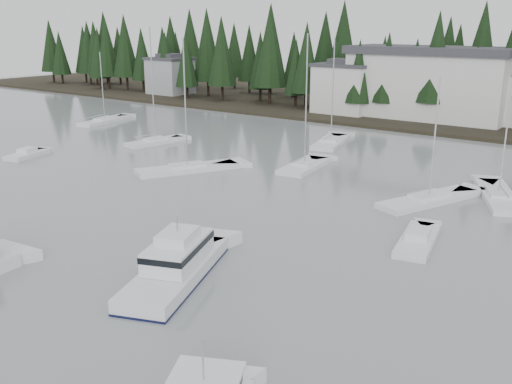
{
  "coord_description": "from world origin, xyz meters",
  "views": [
    {
      "loc": [
        26.51,
        -6.0,
        14.79
      ],
      "look_at": [
        1.95,
        27.32,
        2.5
      ],
      "focal_mm": 40.0,
      "sensor_mm": 36.0,
      "label": 1
    }
  ],
  "objects_px": {
    "sailboat_2": "(429,202)",
    "sailboat_9": "(155,143)",
    "sailboat_0": "(331,143)",
    "house_west": "(345,87)",
    "sailboat_1": "(105,122)",
    "runabout_0": "(27,156)",
    "house_far_west": "(170,75)",
    "cabin_cruiser_center": "(177,268)",
    "sailboat_5": "(498,198)",
    "runabout_1": "(418,242)",
    "sailboat_8": "(304,168)",
    "harbor_inn": "(443,84)",
    "sailboat_6": "(188,170)"
  },
  "relations": [
    {
      "from": "sailboat_2",
      "to": "sailboat_9",
      "type": "height_order",
      "value": "sailboat_9"
    },
    {
      "from": "sailboat_0",
      "to": "sailboat_9",
      "type": "height_order",
      "value": "sailboat_9"
    },
    {
      "from": "house_west",
      "to": "sailboat_1",
      "type": "height_order",
      "value": "sailboat_1"
    },
    {
      "from": "house_west",
      "to": "sailboat_2",
      "type": "height_order",
      "value": "sailboat_2"
    },
    {
      "from": "sailboat_2",
      "to": "runabout_0",
      "type": "bearing_deg",
      "value": 124.76
    },
    {
      "from": "house_far_west",
      "to": "cabin_cruiser_center",
      "type": "xyz_separation_m",
      "value": [
        63.94,
        -64.44,
        -3.74
      ]
    },
    {
      "from": "cabin_cruiser_center",
      "to": "runabout_0",
      "type": "relative_size",
      "value": 1.85
    },
    {
      "from": "sailboat_2",
      "to": "sailboat_5",
      "type": "relative_size",
      "value": 0.94
    },
    {
      "from": "sailboat_1",
      "to": "sailboat_5",
      "type": "height_order",
      "value": "sailboat_5"
    },
    {
      "from": "runabout_1",
      "to": "house_west",
      "type": "bearing_deg",
      "value": 21.65
    },
    {
      "from": "house_far_west",
      "to": "cabin_cruiser_center",
      "type": "distance_m",
      "value": 90.86
    },
    {
      "from": "house_far_west",
      "to": "sailboat_8",
      "type": "distance_m",
      "value": 66.96
    },
    {
      "from": "harbor_inn",
      "to": "sailboat_6",
      "type": "bearing_deg",
      "value": -102.73
    },
    {
      "from": "sailboat_0",
      "to": "runabout_1",
      "type": "bearing_deg",
      "value": -156.24
    },
    {
      "from": "sailboat_6",
      "to": "sailboat_9",
      "type": "bearing_deg",
      "value": 86.6
    },
    {
      "from": "sailboat_2",
      "to": "sailboat_9",
      "type": "distance_m",
      "value": 37.28
    },
    {
      "from": "harbor_inn",
      "to": "sailboat_5",
      "type": "xyz_separation_m",
      "value": [
        18.24,
        -37.3,
        -5.72
      ]
    },
    {
      "from": "runabout_1",
      "to": "sailboat_5",
      "type": "bearing_deg",
      "value": -18.23
    },
    {
      "from": "house_far_west",
      "to": "sailboat_5",
      "type": "relative_size",
      "value": 0.72
    },
    {
      "from": "cabin_cruiser_center",
      "to": "sailboat_0",
      "type": "distance_m",
      "value": 42.4
    },
    {
      "from": "house_far_west",
      "to": "runabout_1",
      "type": "height_order",
      "value": "house_far_west"
    },
    {
      "from": "harbor_inn",
      "to": "runabout_0",
      "type": "bearing_deg",
      "value": -119.69
    },
    {
      "from": "house_west",
      "to": "runabout_1",
      "type": "bearing_deg",
      "value": -56.88
    },
    {
      "from": "sailboat_5",
      "to": "sailboat_8",
      "type": "relative_size",
      "value": 0.82
    },
    {
      "from": "harbor_inn",
      "to": "sailboat_9",
      "type": "height_order",
      "value": "sailboat_9"
    },
    {
      "from": "runabout_1",
      "to": "cabin_cruiser_center",
      "type": "bearing_deg",
      "value": 134.07
    },
    {
      "from": "sailboat_0",
      "to": "sailboat_6",
      "type": "xyz_separation_m",
      "value": [
        -5.21,
        -21.08,
        -0.0
      ]
    },
    {
      "from": "sailboat_0",
      "to": "sailboat_1",
      "type": "distance_m",
      "value": 37.0
    },
    {
      "from": "house_west",
      "to": "sailboat_9",
      "type": "distance_m",
      "value": 36.26
    },
    {
      "from": "sailboat_6",
      "to": "runabout_1",
      "type": "xyz_separation_m",
      "value": [
        26.98,
        -5.5,
        0.06
      ]
    },
    {
      "from": "house_far_west",
      "to": "harbor_inn",
      "type": "bearing_deg",
      "value": 1.35
    },
    {
      "from": "sailboat_8",
      "to": "harbor_inn",
      "type": "bearing_deg",
      "value": -9.25
    },
    {
      "from": "house_west",
      "to": "sailboat_0",
      "type": "bearing_deg",
      "value": -65.81
    },
    {
      "from": "sailboat_2",
      "to": "runabout_1",
      "type": "relative_size",
      "value": 1.54
    },
    {
      "from": "house_west",
      "to": "house_far_west",
      "type": "relative_size",
      "value": 1.13
    },
    {
      "from": "harbor_inn",
      "to": "sailboat_2",
      "type": "distance_m",
      "value": 44.43
    },
    {
      "from": "harbor_inn",
      "to": "cabin_cruiser_center",
      "type": "bearing_deg",
      "value": -84.02
    },
    {
      "from": "sailboat_5",
      "to": "sailboat_6",
      "type": "relative_size",
      "value": 0.85
    },
    {
      "from": "sailboat_0",
      "to": "house_west",
      "type": "bearing_deg",
      "value": 8.63
    },
    {
      "from": "house_far_west",
      "to": "sailboat_8",
      "type": "height_order",
      "value": "sailboat_8"
    },
    {
      "from": "runabout_1",
      "to": "sailboat_9",
      "type": "bearing_deg",
      "value": 59.96
    },
    {
      "from": "harbor_inn",
      "to": "sailboat_8",
      "type": "xyz_separation_m",
      "value": [
        -1.21,
        -38.06,
        -5.69
      ]
    },
    {
      "from": "cabin_cruiser_center",
      "to": "sailboat_5",
      "type": "bearing_deg",
      "value": -42.89
    },
    {
      "from": "harbor_inn",
      "to": "sailboat_6",
      "type": "height_order",
      "value": "sailboat_6"
    },
    {
      "from": "sailboat_1",
      "to": "runabout_1",
      "type": "bearing_deg",
      "value": -121.2
    },
    {
      "from": "cabin_cruiser_center",
      "to": "sailboat_2",
      "type": "distance_m",
      "value": 24.87
    },
    {
      "from": "sailboat_2",
      "to": "house_west",
      "type": "bearing_deg",
      "value": 57.96
    },
    {
      "from": "runabout_0",
      "to": "sailboat_8",
      "type": "bearing_deg",
      "value": -79.54
    },
    {
      "from": "sailboat_0",
      "to": "sailboat_2",
      "type": "relative_size",
      "value": 1.22
    },
    {
      "from": "sailboat_1",
      "to": "runabout_0",
      "type": "bearing_deg",
      "value": -162.44
    }
  ]
}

